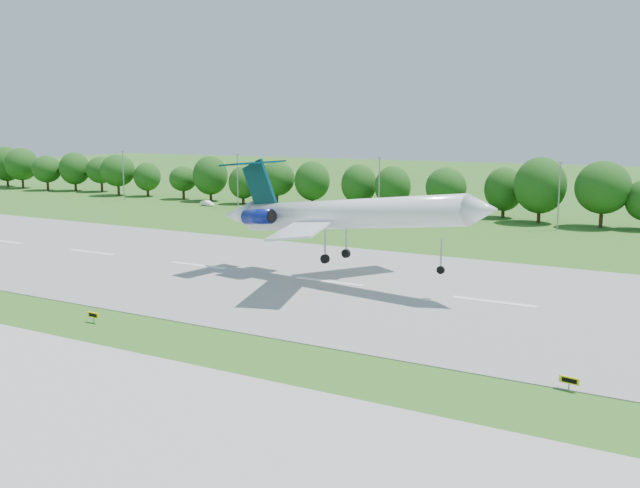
# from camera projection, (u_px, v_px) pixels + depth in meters

# --- Properties ---
(ground) EXTENTS (600.00, 600.00, 0.00)m
(ground) POSITION_uv_depth(u_px,v_px,m) (195.00, 335.00, 63.98)
(ground) COLOR #2D5C18
(ground) RESTS_ON ground
(runway) EXTENTS (400.00, 45.00, 0.08)m
(runway) POSITION_uv_depth(u_px,v_px,m) (329.00, 282.00, 85.41)
(runway) COLOR gray
(runway) RESTS_ON ground
(taxiway) EXTENTS (400.00, 23.00, 0.08)m
(taxiway) POSITION_uv_depth(u_px,v_px,m) (25.00, 401.00, 48.55)
(taxiway) COLOR #ADADA8
(taxiway) RESTS_ON ground
(tree_line) EXTENTS (288.40, 8.40, 10.40)m
(tree_line) POSITION_uv_depth(u_px,v_px,m) (492.00, 188.00, 141.82)
(tree_line) COLOR #382314
(tree_line) RESTS_ON ground
(light_poles) EXTENTS (175.90, 0.25, 12.19)m
(light_poles) POSITION_uv_depth(u_px,v_px,m) (463.00, 191.00, 134.44)
(light_poles) COLOR gray
(light_poles) RESTS_ON ground
(airliner) EXTENTS (37.99, 27.34, 11.78)m
(airliner) POSITION_uv_depth(u_px,v_px,m) (337.00, 213.00, 83.79)
(airliner) COLOR white
(airliner) RESTS_ON ground
(taxi_sign_centre) EXTENTS (1.45, 0.25, 1.02)m
(taxi_sign_centre) POSITION_uv_depth(u_px,v_px,m) (93.00, 315.00, 67.82)
(taxi_sign_centre) COLOR gray
(taxi_sign_centre) RESTS_ON ground
(taxi_sign_right) EXTENTS (1.45, 0.37, 1.01)m
(taxi_sign_right) POSITION_uv_depth(u_px,v_px,m) (569.00, 380.00, 50.54)
(taxi_sign_right) COLOR gray
(taxi_sign_right) RESTS_ON ground
(service_vehicle_a) EXTENTS (3.95, 2.14, 1.24)m
(service_vehicle_a) POSITION_uv_depth(u_px,v_px,m) (207.00, 203.00, 165.21)
(service_vehicle_a) COLOR white
(service_vehicle_a) RESTS_ON ground
(service_vehicle_b) EXTENTS (3.59, 2.13, 1.15)m
(service_vehicle_b) POSITION_uv_depth(u_px,v_px,m) (246.00, 211.00, 149.77)
(service_vehicle_b) COLOR silver
(service_vehicle_b) RESTS_ON ground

